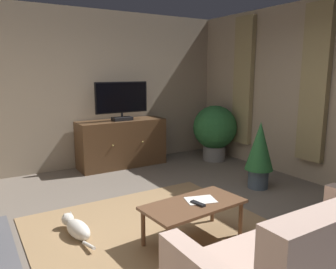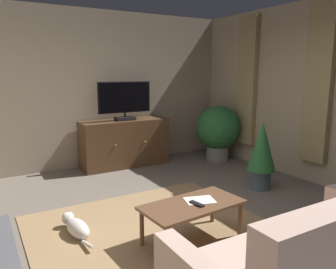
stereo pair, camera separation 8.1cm
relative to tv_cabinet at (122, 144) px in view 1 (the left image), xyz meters
name	(u,v)px [view 1 (the left image)]	position (x,y,z in m)	size (l,w,h in m)	color
ground_plane	(186,231)	(-0.42, -2.69, -0.42)	(5.80, 6.59, 0.04)	#665B51
wall_back	(91,90)	(-0.42, 0.35, 0.99)	(5.80, 0.10, 2.79)	gray
curtain_panel_near	(315,84)	(2.12, -2.38, 1.13)	(0.10, 0.44, 2.35)	#8E7F56
curtain_panel_far	(243,81)	(2.12, -0.88, 1.13)	(0.10, 0.44, 2.35)	#8E7F56
rug_central	(152,230)	(-0.75, -2.52, -0.40)	(2.54, 2.17, 0.01)	#8E704C
tv_cabinet	(122,144)	(0.00, 0.00, 0.00)	(1.59, 0.57, 0.85)	#352315
television	(122,100)	(0.00, -0.05, 0.82)	(0.98, 0.20, 0.69)	black
coffee_table	(194,208)	(-0.51, -2.95, -0.04)	(1.08, 0.61, 0.42)	brown
tv_remote	(198,204)	(-0.49, -3.00, 0.02)	(0.17, 0.05, 0.02)	black
folded_newspaper	(201,200)	(-0.40, -2.93, 0.01)	(0.30, 0.22, 0.01)	silver
sofa_floral	(317,268)	(-0.30, -4.20, -0.09)	(2.03, 0.93, 0.96)	#BC9E8E
potted_plant_small_fern_corner	(260,151)	(1.26, -2.16, 0.16)	(0.42, 0.42, 1.01)	#3D4C5B
potted_plant_tall_palm_by_window	(215,129)	(1.72, -0.57, 0.21)	(0.84, 0.84, 1.08)	slate
cat	(77,228)	(-1.50, -2.22, -0.31)	(0.25, 0.74, 0.20)	beige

